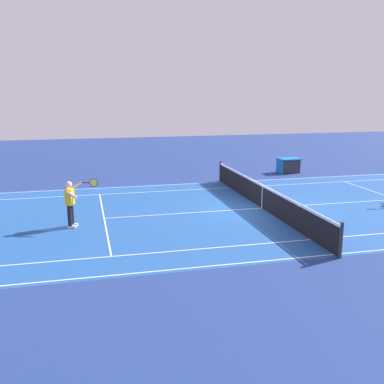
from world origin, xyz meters
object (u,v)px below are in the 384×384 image
(tennis_ball, at_px, (246,189))
(equipment_cart_tarped, at_px, (289,165))
(tennis_net, at_px, (262,197))
(tennis_player_near, at_px, (71,201))

(tennis_ball, bearing_deg, equipment_cart_tarped, -136.76)
(tennis_net, bearing_deg, tennis_player_near, 6.23)
(equipment_cart_tarped, bearing_deg, tennis_player_near, 33.60)
(tennis_player_near, xyz_separation_m, tennis_ball, (-8.17, -4.32, -0.90))
(tennis_net, bearing_deg, equipment_cart_tarped, -122.62)
(tennis_player_near, relative_size, tennis_ball, 25.71)
(tennis_player_near, distance_m, tennis_ball, 9.29)
(tennis_player_near, bearing_deg, equipment_cart_tarped, -146.40)
(tennis_net, xyz_separation_m, tennis_ball, (-0.63, -3.49, -0.46))
(tennis_player_near, height_order, tennis_ball, tennis_player_near)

